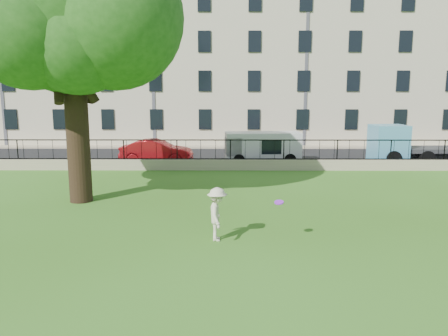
{
  "coord_description": "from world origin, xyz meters",
  "views": [
    {
      "loc": [
        -0.2,
        -12.29,
        4.36
      ],
      "look_at": [
        -0.3,
        3.5,
        1.6
      ],
      "focal_mm": 35.0,
      "sensor_mm": 36.0,
      "label": 1
    }
  ],
  "objects_px": {
    "tree": "(67,6)",
    "blue_truck": "(417,144)",
    "red_sedan": "(157,151)",
    "white_van": "(262,148)",
    "frisbee": "(279,202)",
    "man": "(217,214)"
  },
  "relations": [
    {
      "from": "tree",
      "to": "blue_truck",
      "type": "xyz_separation_m",
      "value": [
        17.74,
        9.61,
        -6.35
      ]
    },
    {
      "from": "tree",
      "to": "man",
      "type": "bearing_deg",
      "value": -39.58
    },
    {
      "from": "red_sedan",
      "to": "white_van",
      "type": "xyz_separation_m",
      "value": [
        6.54,
        0.0,
        0.23
      ]
    },
    {
      "from": "man",
      "to": "white_van",
      "type": "distance_m",
      "value": 14.47
    },
    {
      "from": "man",
      "to": "blue_truck",
      "type": "distance_m",
      "value": 18.72
    },
    {
      "from": "man",
      "to": "blue_truck",
      "type": "bearing_deg",
      "value": -41.28
    },
    {
      "from": "red_sedan",
      "to": "blue_truck",
      "type": "height_order",
      "value": "blue_truck"
    },
    {
      "from": "frisbee",
      "to": "man",
      "type": "bearing_deg",
      "value": 171.45
    },
    {
      "from": "man",
      "to": "white_van",
      "type": "xyz_separation_m",
      "value": [
        2.48,
        14.26,
        0.16
      ]
    },
    {
      "from": "white_van",
      "to": "red_sedan",
      "type": "bearing_deg",
      "value": 175.42
    },
    {
      "from": "tree",
      "to": "white_van",
      "type": "relative_size",
      "value": 2.45
    },
    {
      "from": "frisbee",
      "to": "blue_truck",
      "type": "distance_m",
      "value": 17.84
    },
    {
      "from": "frisbee",
      "to": "white_van",
      "type": "xyz_separation_m",
      "value": [
        0.7,
        14.53,
        -0.28
      ]
    },
    {
      "from": "white_van",
      "to": "blue_truck",
      "type": "height_order",
      "value": "blue_truck"
    },
    {
      "from": "red_sedan",
      "to": "white_van",
      "type": "height_order",
      "value": "white_van"
    },
    {
      "from": "red_sedan",
      "to": "white_van",
      "type": "relative_size",
      "value": 0.97
    },
    {
      "from": "man",
      "to": "blue_truck",
      "type": "xyz_separation_m",
      "value": [
        12.02,
        14.34,
        0.38
      ]
    },
    {
      "from": "tree",
      "to": "white_van",
      "type": "xyz_separation_m",
      "value": [
        8.2,
        9.53,
        -6.57
      ]
    },
    {
      "from": "frisbee",
      "to": "blue_truck",
      "type": "relative_size",
      "value": 0.05
    },
    {
      "from": "tree",
      "to": "red_sedan",
      "type": "distance_m",
      "value": 11.82
    },
    {
      "from": "tree",
      "to": "red_sedan",
      "type": "bearing_deg",
      "value": 80.11
    },
    {
      "from": "man",
      "to": "frisbee",
      "type": "relative_size",
      "value": 5.92
    }
  ]
}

